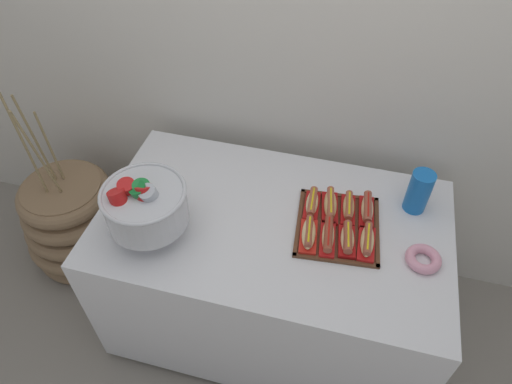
{
  "coord_description": "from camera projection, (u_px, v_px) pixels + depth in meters",
  "views": [
    {
      "loc": [
        0.24,
        -1.2,
        2.21
      ],
      "look_at": [
        -0.09,
        0.06,
        0.87
      ],
      "focal_mm": 32.11,
      "sensor_mm": 36.0,
      "label": 1
    }
  ],
  "objects": [
    {
      "name": "serving_tray",
      "position": [
        337.0,
        227.0,
        1.85
      ],
      "size": [
        0.36,
        0.39,
        0.01
      ],
      "color": "#56331E",
      "rests_on": "buffet_table"
    },
    {
      "name": "hot_dog_5",
      "position": [
        330.0,
        205.0,
        1.89
      ],
      "size": [
        0.09,
        0.18,
        0.06
      ],
      "color": "#B21414",
      "rests_on": "serving_tray"
    },
    {
      "name": "donut",
      "position": [
        423.0,
        259.0,
        1.72
      ],
      "size": [
        0.14,
        0.14,
        0.04
      ],
      "color": "pink",
      "rests_on": "buffet_table"
    },
    {
      "name": "back_wall",
      "position": [
        308.0,
        37.0,
        1.88
      ],
      "size": [
        6.0,
        0.1,
        2.6
      ],
      "primitive_type": "cube",
      "color": "silver",
      "rests_on": "ground_plane"
    },
    {
      "name": "hot_dog_4",
      "position": [
        312.0,
        203.0,
        1.9
      ],
      "size": [
        0.07,
        0.16,
        0.06
      ],
      "color": "#B21414",
      "rests_on": "serving_tray"
    },
    {
      "name": "buffet_table",
      "position": [
        271.0,
        272.0,
        2.14
      ],
      "size": [
        1.45,
        0.85,
        0.78
      ],
      "color": "silver",
      "rests_on": "ground_plane"
    },
    {
      "name": "hot_dog_6",
      "position": [
        348.0,
        208.0,
        1.88
      ],
      "size": [
        0.07,
        0.17,
        0.06
      ],
      "color": "#B21414",
      "rests_on": "serving_tray"
    },
    {
      "name": "floor_vase",
      "position": [
        76.0,
        221.0,
        2.55
      ],
      "size": [
        0.58,
        0.58,
        1.12
      ],
      "color": "#896B4C",
      "rests_on": "ground_plane"
    },
    {
      "name": "hot_dog_3",
      "position": [
        367.0,
        241.0,
        1.76
      ],
      "size": [
        0.07,
        0.17,
        0.06
      ],
      "color": "red",
      "rests_on": "serving_tray"
    },
    {
      "name": "hot_dog_0",
      "position": [
        309.0,
        234.0,
        1.79
      ],
      "size": [
        0.09,
        0.18,
        0.06
      ],
      "color": "red",
      "rests_on": "serving_tray"
    },
    {
      "name": "hot_dog_2",
      "position": [
        347.0,
        239.0,
        1.77
      ],
      "size": [
        0.08,
        0.16,
        0.06
      ],
      "color": "#B21414",
      "rests_on": "serving_tray"
    },
    {
      "name": "cup_stack",
      "position": [
        419.0,
        192.0,
        1.86
      ],
      "size": [
        0.09,
        0.09,
        0.19
      ],
      "color": "blue",
      "rests_on": "buffet_table"
    },
    {
      "name": "punch_bowl",
      "position": [
        145.0,
        205.0,
        1.73
      ],
      "size": [
        0.32,
        0.32,
        0.27
      ],
      "color": "silver",
      "rests_on": "buffet_table"
    },
    {
      "name": "hot_dog_7",
      "position": [
        367.0,
        209.0,
        1.87
      ],
      "size": [
        0.07,
        0.18,
        0.07
      ],
      "color": "#B21414",
      "rests_on": "serving_tray"
    },
    {
      "name": "ground_plane",
      "position": [
        269.0,
        315.0,
        2.44
      ],
      "size": [
        10.0,
        10.0,
        0.0
      ],
      "primitive_type": "plane",
      "color": "gray"
    },
    {
      "name": "hot_dog_1",
      "position": [
        328.0,
        236.0,
        1.78
      ],
      "size": [
        0.08,
        0.18,
        0.06
      ],
      "color": "red",
      "rests_on": "serving_tray"
    }
  ]
}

